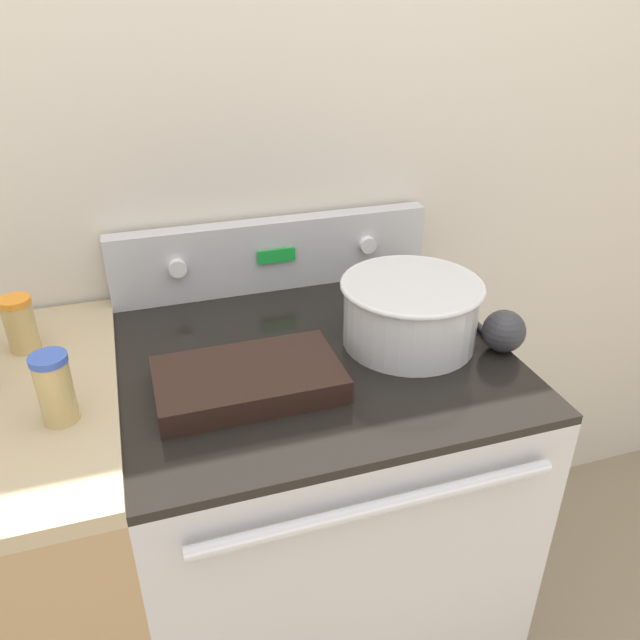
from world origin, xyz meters
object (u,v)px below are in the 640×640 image
object	(u,v)px
spice_jar_blue_cap	(55,388)
spice_jar_orange_cap	(20,324)
casserole_dish	(248,378)
ladle	(501,330)
mixing_bowl	(410,309)

from	to	relation	value
spice_jar_blue_cap	spice_jar_orange_cap	size ratio (longest dim) A/B	1.11
casserole_dish	spice_jar_blue_cap	size ratio (longest dim) A/B	2.66
ladle	mixing_bowl	bearing A→B (deg)	155.36
mixing_bowl	casserole_dish	xyz separation A→B (m)	(-0.35, -0.07, -0.05)
casserole_dish	ladle	bearing A→B (deg)	-0.59
ladle	spice_jar_blue_cap	world-z (taller)	spice_jar_blue_cap
spice_jar_orange_cap	ladle	bearing A→B (deg)	-16.16
ladle	spice_jar_blue_cap	bearing A→B (deg)	179.90
casserole_dish	mixing_bowl	bearing A→B (deg)	11.46
casserole_dish	ladle	world-z (taller)	ladle
mixing_bowl	casserole_dish	world-z (taller)	mixing_bowl
mixing_bowl	casserole_dish	size ratio (longest dim) A/B	0.86
casserole_dish	spice_jar_orange_cap	bearing A→B (deg)	146.80
casserole_dish	ladle	size ratio (longest dim) A/B	1.04
casserole_dish	spice_jar_blue_cap	bearing A→B (deg)	-179.30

